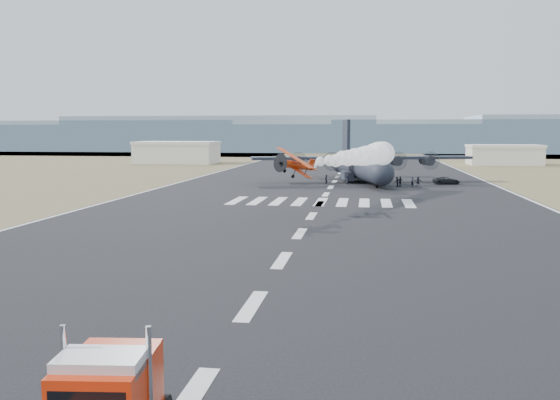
% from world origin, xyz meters
% --- Properties ---
extents(ground, '(500.00, 500.00, 0.00)m').
position_xyz_m(ground, '(0.00, 0.00, 0.00)').
color(ground, black).
rests_on(ground, ground).
extents(scrub_far, '(500.00, 80.00, 0.00)m').
position_xyz_m(scrub_far, '(0.00, 230.00, 0.00)').
color(scrub_far, olive).
rests_on(scrub_far, ground).
extents(runway_markings, '(60.00, 260.00, 0.01)m').
position_xyz_m(runway_markings, '(0.00, 60.00, 0.01)').
color(runway_markings, silver).
rests_on(runway_markings, ground).
extents(ridge_seg_b, '(150.00, 50.00, 15.00)m').
position_xyz_m(ridge_seg_b, '(-130.00, 260.00, 7.50)').
color(ridge_seg_b, '#7E93A1').
rests_on(ridge_seg_b, ground).
extents(ridge_seg_c, '(150.00, 50.00, 17.00)m').
position_xyz_m(ridge_seg_c, '(-65.00, 260.00, 8.50)').
color(ridge_seg_c, '#7E93A1').
rests_on(ridge_seg_c, ground).
extents(ridge_seg_d, '(150.00, 50.00, 13.00)m').
position_xyz_m(ridge_seg_d, '(0.00, 260.00, 6.50)').
color(ridge_seg_d, '#7E93A1').
rests_on(ridge_seg_d, ground).
extents(ridge_seg_e, '(150.00, 50.00, 15.00)m').
position_xyz_m(ridge_seg_e, '(65.00, 260.00, 7.50)').
color(ridge_seg_e, '#7E93A1').
rests_on(ridge_seg_e, ground).
extents(hangar_left, '(24.50, 14.50, 6.70)m').
position_xyz_m(hangar_left, '(-52.00, 145.00, 3.41)').
color(hangar_left, beige).
rests_on(hangar_left, ground).
extents(hangar_right, '(20.50, 12.50, 5.90)m').
position_xyz_m(hangar_right, '(46.00, 150.00, 3.01)').
color(hangar_right, beige).
rests_on(hangar_right, ground).
extents(aerobatic_biplane, '(5.70, 5.73, 3.59)m').
position_xyz_m(aerobatic_biplane, '(-1.90, 36.45, 5.94)').
color(aerobatic_biplane, red).
extents(smoke_trail, '(11.91, 29.00, 3.85)m').
position_xyz_m(smoke_trail, '(6.64, 60.13, 6.16)').
color(smoke_trail, white).
extents(transport_aircraft, '(42.07, 34.38, 12.28)m').
position_xyz_m(transport_aircraft, '(4.76, 84.51, 3.16)').
color(transport_aircraft, black).
rests_on(transport_aircraft, ground).
extents(support_vehicle, '(5.25, 3.21, 1.36)m').
position_xyz_m(support_vehicle, '(20.98, 81.41, 0.68)').
color(support_vehicle, black).
rests_on(support_vehicle, ground).
extents(crew_a, '(0.80, 0.82, 1.73)m').
position_xyz_m(crew_a, '(14.27, 74.66, 0.87)').
color(crew_a, black).
rests_on(crew_a, ground).
extents(crew_b, '(0.67, 0.93, 1.75)m').
position_xyz_m(crew_b, '(11.57, 74.53, 0.88)').
color(crew_b, black).
rests_on(crew_b, ground).
extents(crew_c, '(1.07, 1.15, 1.66)m').
position_xyz_m(crew_c, '(8.85, 73.58, 0.83)').
color(crew_c, black).
rests_on(crew_c, ground).
extents(crew_d, '(1.20, 1.10, 1.85)m').
position_xyz_m(crew_d, '(12.18, 75.03, 0.92)').
color(crew_d, black).
rests_on(crew_d, ground).
extents(crew_e, '(0.61, 0.86, 1.61)m').
position_xyz_m(crew_e, '(2.69, 78.52, 0.80)').
color(crew_e, black).
rests_on(crew_e, ground).
extents(crew_f, '(1.64, 0.94, 1.68)m').
position_xyz_m(crew_f, '(15.43, 77.08, 0.84)').
color(crew_f, black).
rests_on(crew_f, ground).
extents(crew_g, '(0.71, 0.77, 1.71)m').
position_xyz_m(crew_g, '(-1.25, 78.60, 0.86)').
color(crew_g, black).
rests_on(crew_g, ground).
extents(crew_h, '(0.73, 0.90, 1.61)m').
position_xyz_m(crew_h, '(8.67, 79.80, 0.81)').
color(crew_h, black).
rests_on(crew_h, ground).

